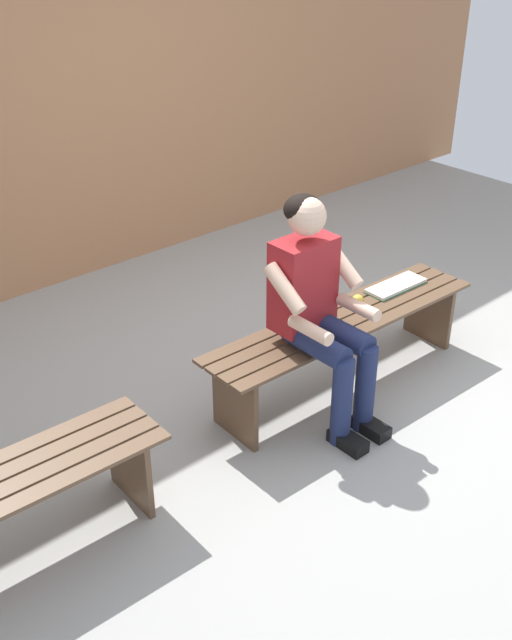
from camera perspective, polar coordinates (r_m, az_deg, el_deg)
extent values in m
cube|color=#9E9E99|center=(3.43, 5.38, -19.29)|extent=(10.00, 7.00, 0.04)
cube|color=#B27A51|center=(5.54, -16.13, 17.44)|extent=(9.50, 0.24, 2.98)
cube|color=brown|center=(4.43, 5.21, 0.80)|extent=(1.83, 0.14, 0.02)
cube|color=brown|center=(4.37, 6.15, 0.30)|extent=(1.83, 0.14, 0.02)
cube|color=brown|center=(4.31, 7.11, -0.22)|extent=(1.83, 0.14, 0.02)
cube|color=brown|center=(4.25, 8.10, -0.74)|extent=(1.83, 0.14, 0.02)
cube|color=brown|center=(4.98, 12.89, 0.71)|extent=(0.04, 0.36, 0.42)
cube|color=brown|center=(4.00, -1.60, -6.31)|extent=(0.04, 0.36, 0.42)
cube|color=brown|center=(3.67, -9.51, -10.67)|extent=(0.04, 0.36, 0.42)
cube|color=maroon|center=(3.99, 3.57, 2.78)|extent=(0.34, 0.20, 0.50)
sphere|color=beige|center=(3.82, 3.86, 7.82)|extent=(0.20, 0.20, 0.20)
ellipsoid|color=black|center=(3.83, 3.55, 8.36)|extent=(0.20, 0.19, 0.15)
cylinder|color=navy|center=(4.04, 6.36, -0.97)|extent=(0.13, 0.40, 0.13)
cylinder|color=navy|center=(3.93, 4.56, -1.86)|extent=(0.13, 0.40, 0.13)
cylinder|color=navy|center=(4.07, 8.21, -5.15)|extent=(0.11, 0.11, 0.51)
cube|color=black|center=(4.17, 8.62, -7.99)|extent=(0.10, 0.22, 0.07)
cylinder|color=navy|center=(3.96, 6.48, -6.15)|extent=(0.11, 0.11, 0.51)
cube|color=black|center=(4.06, 6.93, -9.05)|extent=(0.10, 0.22, 0.07)
cylinder|color=beige|center=(4.04, 6.53, 4.16)|extent=(0.08, 0.28, 0.23)
cylinder|color=beige|center=(4.01, 7.75, 0.96)|extent=(0.07, 0.26, 0.07)
cylinder|color=beige|center=(3.77, 2.17, 2.37)|extent=(0.08, 0.28, 0.23)
cylinder|color=beige|center=(3.78, 4.13, -0.75)|extent=(0.07, 0.26, 0.07)
sphere|color=gold|center=(4.45, 7.67, 1.47)|extent=(0.07, 0.07, 0.07)
cube|color=white|center=(4.78, 11.31, 2.91)|extent=(0.20, 0.16, 0.02)
cube|color=white|center=(4.64, 9.67, 2.20)|extent=(0.20, 0.16, 0.02)
cube|color=#33724C|center=(4.71, 10.49, 2.46)|extent=(0.42, 0.17, 0.01)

